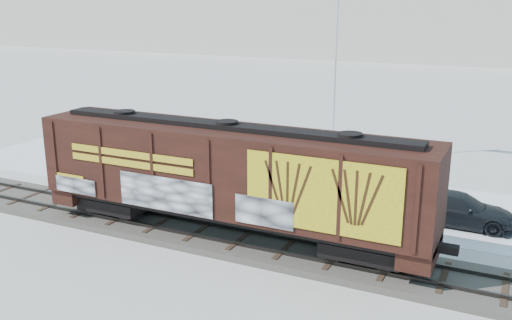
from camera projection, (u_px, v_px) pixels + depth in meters
The scene contains 8 objects.
ground at pixel (201, 236), 24.37m from camera, with size 500.00×500.00×0.00m, color white.
rail_track at pixel (201, 233), 24.33m from camera, with size 50.00×3.40×0.43m.
parking_strip at pixel (272, 187), 30.88m from camera, with size 40.00×8.00×0.03m, color white.
hopper_railcar at pixel (228, 173), 23.00m from camera, with size 16.71×3.06×4.61m.
flagpole at pixel (336, 94), 34.97m from camera, with size 2.30×0.90×11.37m.
car_silver at pixel (121, 155), 34.16m from camera, with size 1.78×4.44×1.51m, color #A9ABB1.
car_white at pixel (298, 173), 30.84m from camera, with size 1.47×4.22×1.39m, color white.
car_dark at pixel (458, 209), 25.43m from camera, with size 2.02×4.96×1.44m, color black.
Camera 1 is at (11.94, -19.35, 9.66)m, focal length 40.00 mm.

